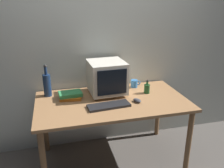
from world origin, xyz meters
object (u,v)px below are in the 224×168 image
object	(u,v)px
crt_monitor	(107,77)
bottle_short	(147,88)
computer_mouse	(137,100)
book_stack	(71,95)
bottle_tall	(47,84)
keyboard	(109,106)
mug	(134,84)

from	to	relation	value
crt_monitor	bottle_short	xyz separation A→B (m)	(0.44, -0.09, -0.14)
crt_monitor	computer_mouse	size ratio (longest dim) A/B	4.04
book_stack	bottle_short	bearing A→B (deg)	-3.99
crt_monitor	bottle_tall	world-z (taller)	crt_monitor
keyboard	crt_monitor	bearing A→B (deg)	75.20
bottle_tall	mug	xyz separation A→B (m)	(1.00, 0.02, -0.09)
keyboard	computer_mouse	bearing A→B (deg)	1.15
keyboard	computer_mouse	xyz separation A→B (m)	(0.31, 0.03, 0.01)
bottle_short	book_stack	xyz separation A→B (m)	(-0.84, 0.06, -0.02)
keyboard	bottle_short	distance (m)	0.55
computer_mouse	book_stack	size ratio (longest dim) A/B	0.40
bottle_tall	mug	bearing A→B (deg)	1.00
computer_mouse	bottle_tall	xyz separation A→B (m)	(-0.89, 0.40, 0.12)
mug	bottle_short	bearing A→B (deg)	-70.57
keyboard	book_stack	size ratio (longest dim) A/B	1.68
bottle_tall	mug	distance (m)	1.01
computer_mouse	mug	bearing A→B (deg)	51.90
computer_mouse	bottle_short	xyz separation A→B (m)	(0.19, 0.21, 0.04)
crt_monitor	keyboard	distance (m)	0.38
mug	book_stack	bearing A→B (deg)	-168.91
crt_monitor	bottle_tall	xyz separation A→B (m)	(-0.64, 0.10, -0.06)
crt_monitor	book_stack	size ratio (longest dim) A/B	1.62
bottle_short	keyboard	bearing A→B (deg)	-154.35
crt_monitor	keyboard	bearing A→B (deg)	-99.81
book_stack	mug	bearing A→B (deg)	11.09
bottle_tall	mug	world-z (taller)	bottle_tall
keyboard	mug	world-z (taller)	mug
crt_monitor	computer_mouse	xyz separation A→B (m)	(0.25, -0.30, -0.17)
computer_mouse	bottle_tall	world-z (taller)	bottle_tall
bottle_tall	bottle_short	distance (m)	1.10
mug	keyboard	bearing A→B (deg)	-133.32
book_stack	mug	distance (m)	0.79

